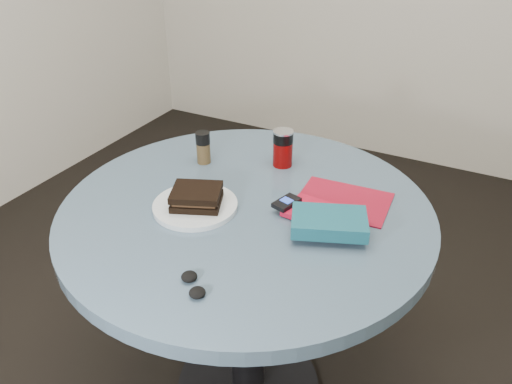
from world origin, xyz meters
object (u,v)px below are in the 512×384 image
at_px(headphones, 193,284).
at_px(plate, 195,206).
at_px(mp3_player, 287,202).
at_px(sandwich, 197,197).
at_px(red_book, 318,213).
at_px(table, 247,253).
at_px(magazine, 344,201).
at_px(pepper_grinder, 203,147).
at_px(soda_can, 283,148).
at_px(novel, 329,222).

bearing_deg(headphones, plate, 122.58).
relative_size(plate, mp3_player, 2.67).
relative_size(sandwich, red_book, 0.96).
bearing_deg(table, red_book, 10.98).
distance_m(magazine, red_book, 0.11).
height_order(pepper_grinder, magazine, pepper_grinder).
relative_size(soda_can, novel, 0.63).
height_order(table, red_book, red_book).
relative_size(sandwich, magazine, 0.65).
distance_m(pepper_grinder, mp3_player, 0.37).
bearing_deg(mp3_player, pepper_grinder, 158.94).
height_order(magazine, red_book, red_book).
distance_m(pepper_grinder, headphones, 0.58).
bearing_deg(pepper_grinder, red_book, -15.87).
distance_m(table, red_book, 0.26).
bearing_deg(sandwich, soda_can, 73.52).
bearing_deg(soda_can, novel, -47.76).
bearing_deg(sandwich, novel, 8.15).
distance_m(soda_can, red_book, 0.30).
bearing_deg(soda_can, mp3_player, -62.83).
height_order(pepper_grinder, red_book, pepper_grinder).
bearing_deg(mp3_player, red_book, 6.57).
height_order(plate, magazine, plate).
xyz_separation_m(table, plate, (-0.11, -0.07, 0.17)).
xyz_separation_m(magazine, mp3_player, (-0.12, -0.11, 0.02)).
bearing_deg(novel, table, 152.96).
distance_m(plate, magazine, 0.40).
bearing_deg(mp3_player, sandwich, -154.73).
bearing_deg(pepper_grinder, table, -34.07).
bearing_deg(novel, soda_can, 110.73).
bearing_deg(plate, novel, 8.16).
bearing_deg(table, pepper_grinder, 145.93).
relative_size(sandwich, novel, 0.87).
bearing_deg(mp3_player, headphones, -97.86).
bearing_deg(table, headphones, -80.68).
relative_size(soda_can, mp3_player, 1.36).
height_order(soda_can, headphones, soda_can).
bearing_deg(novel, sandwich, 166.64).
relative_size(pepper_grinder, red_book, 0.61).
bearing_deg(novel, mp3_player, 137.98).
height_order(plate, novel, novel).
xyz_separation_m(pepper_grinder, headphones, (0.29, -0.50, -0.04)).
bearing_deg(novel, headphones, -142.09).
height_order(plate, headphones, headphones).
bearing_deg(headphones, magazine, 70.38).
bearing_deg(mp3_player, table, -165.54).
bearing_deg(table, sandwich, -145.66).
height_order(mp3_player, headphones, mp3_player).
bearing_deg(red_book, novel, -45.60).
distance_m(pepper_grinder, red_book, 0.45).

